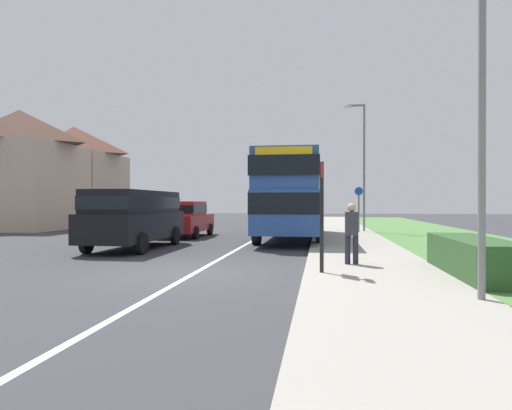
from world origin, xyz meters
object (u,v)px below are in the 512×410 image
at_px(parked_car_red, 186,218).
at_px(street_lamp_near, 475,45).
at_px(parked_van_black, 135,214).
at_px(pedestrian_at_stop, 352,231).
at_px(double_decker_bus, 292,193).
at_px(street_lamp_mid, 362,159).
at_px(cycle_route_sign, 359,207).
at_px(bus_stop_sign, 322,209).

bearing_deg(parked_car_red, street_lamp_near, -56.54).
height_order(parked_van_black, pedestrian_at_stop, parked_van_black).
relative_size(double_decker_bus, street_lamp_mid, 1.36).
relative_size(double_decker_bus, pedestrian_at_stop, 5.82).
relative_size(parked_car_red, cycle_route_sign, 1.75).
relative_size(double_decker_bus, street_lamp_near, 1.32).
xyz_separation_m(street_lamp_near, street_lamp_mid, (-0.20, 17.77, -0.13)).
xyz_separation_m(bus_stop_sign, street_lamp_near, (2.45, -2.49, 2.69)).
bearing_deg(pedestrian_at_stop, parked_car_red, 127.04).
bearing_deg(parked_car_red, street_lamp_mid, 24.90).
bearing_deg(street_lamp_near, parked_van_black, 139.26).
relative_size(parked_car_red, bus_stop_sign, 1.69).
bearing_deg(double_decker_bus, pedestrian_at_stop, -76.84).
bearing_deg(bus_stop_sign, pedestrian_at_stop, 62.58).
xyz_separation_m(parked_van_black, pedestrian_at_stop, (7.49, -3.97, -0.29)).
bearing_deg(bus_stop_sign, cycle_route_sign, 82.13).
bearing_deg(parked_van_black, double_decker_bus, 41.83).
height_order(parked_car_red, bus_stop_sign, bus_stop_sign).
xyz_separation_m(pedestrian_at_stop, bus_stop_sign, (-0.76, -1.46, 0.56)).
bearing_deg(pedestrian_at_stop, street_lamp_near, -66.76).
distance_m(double_decker_bus, cycle_route_sign, 5.34).
xyz_separation_m(cycle_route_sign, street_lamp_near, (0.46, -16.91, 2.80)).
height_order(double_decker_bus, parked_car_red, double_decker_bus).
bearing_deg(pedestrian_at_stop, parked_van_black, 152.09).
distance_m(parked_van_black, pedestrian_at_stop, 8.48).
xyz_separation_m(parked_car_red, street_lamp_mid, (8.83, 4.10, 3.15)).
height_order(bus_stop_sign, cycle_route_sign, bus_stop_sign).
bearing_deg(street_lamp_mid, parked_car_red, -155.10).
xyz_separation_m(double_decker_bus, parked_car_red, (-5.28, 0.90, -1.19)).
xyz_separation_m(parked_car_red, pedestrian_at_stop, (7.34, -9.73, 0.03)).
height_order(parked_van_black, parked_car_red, parked_van_black).
xyz_separation_m(bus_stop_sign, cycle_route_sign, (1.99, 14.42, -0.11)).
relative_size(double_decker_bus, bus_stop_sign, 3.74).
relative_size(pedestrian_at_stop, bus_stop_sign, 0.64).
xyz_separation_m(parked_car_red, cycle_route_sign, (8.58, 3.23, 0.48)).
distance_m(parked_car_red, bus_stop_sign, 13.00).
bearing_deg(street_lamp_near, pedestrian_at_stop, 113.24).
bearing_deg(double_decker_bus, street_lamp_near, -73.60).
distance_m(double_decker_bus, parked_car_red, 5.49).
distance_m(pedestrian_at_stop, street_lamp_mid, 14.26).
distance_m(bus_stop_sign, street_lamp_near, 4.41).
relative_size(pedestrian_at_stop, street_lamp_mid, 0.23).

